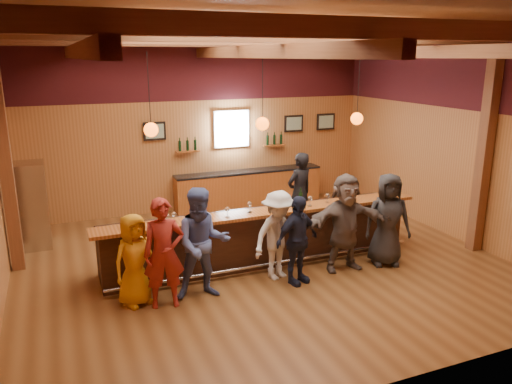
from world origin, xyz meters
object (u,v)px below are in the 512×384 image
customer_redvest (164,253)px  customer_dark (388,220)px  customer_denim (203,244)px  customer_white (278,235)px  back_bar_cabinet (249,188)px  bartender (299,193)px  customer_brown (345,222)px  stainless_fridge (30,206)px  bottle_a (281,200)px  customer_navy (297,240)px  bar_counter (260,235)px  ice_bucket (279,203)px  customer_orange (135,260)px

customer_redvest → customer_dark: (4.27, 0.06, 0.00)m
customer_redvest → customer_denim: customer_denim is taller
customer_white → customer_dark: size_ratio=0.91×
back_bar_cabinet → bartender: bartender is taller
back_bar_cabinet → customer_brown: size_ratio=2.18×
stainless_fridge → customer_white: stainless_fridge is taller
bartender → bottle_a: (-1.07, -1.29, 0.31)m
bottle_a → customer_denim: bearing=-153.5°
back_bar_cabinet → stainless_fridge: stainless_fridge is taller
stainless_fridge → customer_navy: stainless_fridge is taller
bar_counter → customer_navy: (0.21, -1.18, 0.27)m
customer_denim → ice_bucket: bearing=31.9°
customer_dark → bottle_a: 2.06m
customer_navy → back_bar_cabinet: bearing=60.8°
customer_redvest → customer_navy: customer_redvest is taller
customer_dark → bartender: bearing=127.6°
customer_orange → customer_navy: bearing=-29.0°
customer_redvest → customer_dark: size_ratio=1.00×
back_bar_cabinet → bartender: (0.24, -2.45, 0.45)m
back_bar_cabinet → stainless_fridge: (-5.30, -1.12, 0.42)m
customer_redvest → customer_white: 2.11m
bar_counter → ice_bucket: 0.80m
bar_counter → customer_white: bearing=-90.6°
back_bar_cabinet → stainless_fridge: size_ratio=2.22×
ice_bucket → bottle_a: size_ratio=0.66×
customer_white → bartender: size_ratio=0.88×
stainless_fridge → customer_denim: size_ratio=0.96×
customer_navy → bartender: size_ratio=0.86×
customer_navy → customer_denim: bearing=158.8°
stainless_fridge → bartender: bearing=-13.5°
customer_brown → bartender: bartender is taller
stainless_fridge → customer_orange: (1.59, -3.34, -0.14)m
bartender → back_bar_cabinet: bearing=-100.1°
back_bar_cabinet → customer_navy: bearing=-101.6°
customer_redvest → bartender: bartender is taller
customer_redvest → bottle_a: 2.66m
bartender → customer_denim: bearing=21.5°
bartender → customer_dark: bearing=92.9°
customer_dark → ice_bucket: customer_dark is taller
customer_brown → bartender: bearing=90.0°
back_bar_cabinet → customer_denim: customer_denim is taller
stainless_fridge → customer_white: (4.11, -3.32, -0.09)m
customer_white → bartender: 2.46m
bottle_a → customer_white: bearing=-117.7°
back_bar_cabinet → stainless_fridge: bearing=-168.1°
back_bar_cabinet → ice_bucket: 4.05m
customer_redvest → ice_bucket: customer_redvest is taller
customer_denim → customer_brown: customer_denim is taller
customer_white → ice_bucket: bearing=48.0°
customer_navy → bottle_a: 1.11m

